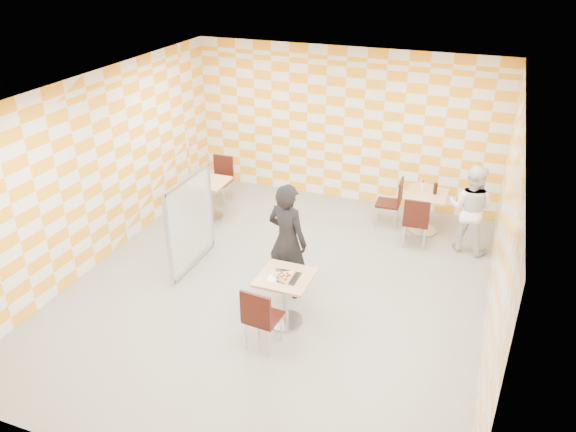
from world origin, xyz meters
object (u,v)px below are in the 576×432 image
(chair_empty_far, at_px, (221,175))
(second_table, at_px, (425,206))
(partition, at_px, (191,222))
(soda_bottle, at_px, (435,188))
(empty_table, at_px, (209,193))
(chair_second_side, at_px, (394,199))
(sport_bottle, at_px, (423,186))
(chair_second_front, at_px, (416,219))
(chair_empty_near, at_px, (194,208))
(main_table, at_px, (285,291))
(chair_main_front, at_px, (260,315))
(man_white, at_px, (470,209))
(man_dark, at_px, (287,241))

(chair_empty_far, bearing_deg, second_table, 1.67)
(partition, xyz_separation_m, soda_bottle, (3.42, 2.52, 0.06))
(empty_table, xyz_separation_m, chair_second_side, (3.28, 0.87, 0.04))
(partition, height_order, sport_bottle, partition)
(chair_second_front, bearing_deg, partition, -150.26)
(empty_table, xyz_separation_m, chair_empty_near, (0.10, -0.74, 0.04))
(empty_table, height_order, chair_second_side, chair_second_side)
(chair_empty_far, bearing_deg, chair_empty_near, -81.83)
(main_table, bearing_deg, chair_empty_far, 128.72)
(chair_second_front, bearing_deg, second_table, 84.81)
(second_table, xyz_separation_m, soda_bottle, (0.13, 0.03, 0.34))
(chair_main_front, height_order, chair_empty_far, same)
(empty_table, height_order, soda_bottle, soda_bottle)
(chair_main_front, bearing_deg, chair_empty_near, 133.74)
(chair_main_front, xyz_separation_m, soda_bottle, (1.60, 4.03, 0.31))
(chair_main_front, distance_m, sport_bottle, 4.31)
(empty_table, relative_size, man_white, 0.49)
(second_table, distance_m, man_dark, 3.12)
(chair_empty_near, xyz_separation_m, soda_bottle, (3.88, 1.64, 0.31))
(sport_bottle, height_order, soda_bottle, soda_bottle)
(empty_table, bearing_deg, man_dark, -38.47)
(chair_second_front, xyz_separation_m, man_dark, (-1.55, -2.01, 0.34))
(chair_main_front, bearing_deg, sport_bottle, 71.44)
(man_white, bearing_deg, empty_table, 18.04)
(chair_main_front, xyz_separation_m, man_dark, (-0.14, 1.34, 0.34))
(man_white, distance_m, soda_bottle, 0.77)
(chair_empty_near, xyz_separation_m, partition, (0.46, -0.88, 0.25))
(chair_main_front, height_order, man_dark, man_dark)
(chair_empty_far, xyz_separation_m, soda_bottle, (4.10, 0.14, 0.31))
(partition, bearing_deg, chair_empty_near, 117.85)
(main_table, relative_size, chair_second_front, 0.81)
(chair_second_front, bearing_deg, empty_table, -176.50)
(chair_empty_far, bearing_deg, partition, -74.07)
(main_table, height_order, chair_second_side, chair_second_side)
(main_table, distance_m, man_dark, 0.82)
(main_table, relative_size, man_white, 0.49)
(man_white, bearing_deg, main_table, 66.16)
(chair_second_side, xyz_separation_m, man_white, (1.33, -0.38, 0.22))
(chair_main_front, relative_size, chair_second_front, 1.00)
(chair_second_front, bearing_deg, soda_bottle, 74.02)
(chair_second_side, distance_m, chair_empty_far, 3.40)
(empty_table, xyz_separation_m, partition, (0.56, -1.61, 0.28))
(chair_empty_far, height_order, sport_bottle, sport_bottle)
(second_table, bearing_deg, man_dark, -121.15)
(main_table, bearing_deg, empty_table, 135.04)
(chair_main_front, bearing_deg, man_white, 58.28)
(chair_second_front, height_order, man_white, man_white)
(partition, distance_m, man_white, 4.56)
(main_table, relative_size, chair_main_front, 0.81)
(chair_second_front, bearing_deg, chair_main_front, -112.70)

